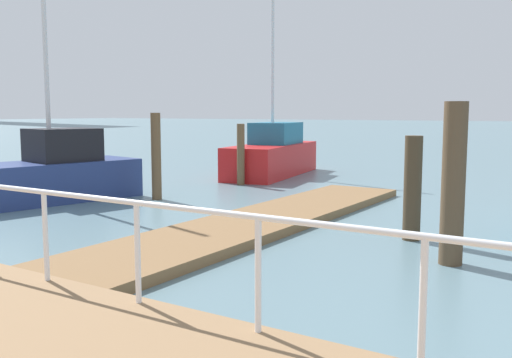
{
  "coord_description": "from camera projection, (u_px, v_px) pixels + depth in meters",
  "views": [
    {
      "loc": [
        -7.32,
        3.14,
        2.37
      ],
      "look_at": [
        1.39,
        8.71,
        1.15
      ],
      "focal_mm": 39.98,
      "sensor_mm": 36.0,
      "label": 1
    }
  ],
  "objects": [
    {
      "name": "dock_piling_2",
      "position": [
        156.0,
        156.0,
        15.38
      ],
      "size": [
        0.26,
        0.26,
        2.35
      ],
      "primitive_type": "cylinder",
      "color": "brown",
      "rests_on": "ground_plane"
    },
    {
      "name": "dock_piling_1",
      "position": [
        453.0,
        184.0,
        8.78
      ],
      "size": [
        0.36,
        0.36,
        2.53
      ],
      "primitive_type": "cylinder",
      "color": "brown",
      "rests_on": "ground_plane"
    },
    {
      "name": "moored_boat_0",
      "position": [
        273.0,
        154.0,
        21.41
      ],
      "size": [
        5.93,
        2.82,
        7.02
      ],
      "color": "red",
      "rests_on": "ground_plane"
    },
    {
      "name": "floating_dock",
      "position": [
        254.0,
        223.0,
        11.74
      ],
      "size": [
        11.79,
        2.0,
        0.18
      ],
      "primitive_type": "cube",
      "color": "olive",
      "rests_on": "ground_plane"
    },
    {
      "name": "dock_piling_3",
      "position": [
        241.0,
        154.0,
        18.49
      ],
      "size": [
        0.25,
        0.25,
        1.99
      ],
      "primitive_type": "cylinder",
      "color": "brown",
      "rests_on": "ground_plane"
    },
    {
      "name": "moored_boat_2",
      "position": [
        53.0,
        173.0,
        15.19
      ],
      "size": [
        4.84,
        2.69,
        7.38
      ],
      "color": "navy",
      "rests_on": "ground_plane"
    },
    {
      "name": "dock_piling_0",
      "position": [
        413.0,
        188.0,
        10.51
      ],
      "size": [
        0.32,
        0.32,
        1.94
      ],
      "primitive_type": "cylinder",
      "color": "#473826",
      "rests_on": "ground_plane"
    },
    {
      "name": "boardwalk_railing",
      "position": [
        6.0,
        206.0,
        7.0
      ],
      "size": [
        0.06,
        30.93,
        1.08
      ],
      "color": "white",
      "rests_on": "boardwalk"
    }
  ]
}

